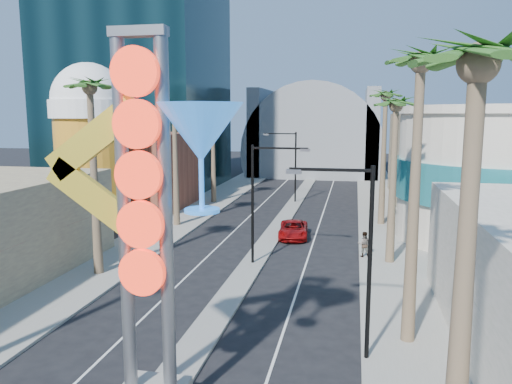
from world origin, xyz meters
name	(u,v)px	position (x,y,z in m)	size (l,w,h in m)	color
sidewalk_west	(190,214)	(-9.50, 35.00, 0.07)	(5.00, 100.00, 0.15)	gray
sidewalk_east	(386,222)	(9.50, 35.00, 0.07)	(5.00, 100.00, 0.15)	gray
median	(288,212)	(0.00, 38.00, 0.07)	(1.60, 84.00, 0.15)	gray
brick_filler_west	(140,171)	(-16.00, 38.00, 4.00)	(10.00, 10.00, 8.00)	brown
filler_east	(440,158)	(16.00, 48.00, 5.00)	(10.00, 20.00, 10.00)	#8C735A
beer_mug	(91,138)	(-17.00, 30.00, 7.84)	(7.00, 7.00, 14.50)	orange
turquoise_building	(505,175)	(18.00, 30.00, 5.25)	(16.60, 16.60, 10.60)	#BAB49D
canopy	(315,148)	(0.00, 72.00, 4.31)	(22.00, 16.00, 22.00)	slate
neon_sign	(168,200)	(0.82, 2.96, 7.31)	(6.53, 2.60, 12.55)	gray
streetlight_0	(261,193)	(0.55, 20.00, 4.88)	(3.79, 0.25, 8.00)	black
streetlight_1	(291,160)	(-0.55, 44.00, 4.88)	(3.79, 0.25, 8.00)	black
streetlight_2	(358,245)	(6.72, 8.00, 4.83)	(3.45, 0.25, 8.00)	black
palm_1	(90,99)	(-9.00, 16.00, 10.82)	(2.40, 2.40, 12.70)	brown
palm_2	(174,120)	(-9.00, 30.00, 9.48)	(2.40, 2.40, 11.20)	brown
palm_3	(213,119)	(-9.00, 42.00, 9.48)	(2.40, 2.40, 11.20)	brown
palm_4	(476,94)	(9.00, 0.00, 10.38)	(2.40, 2.40, 12.20)	brown
palm_5	(420,81)	(9.00, 10.00, 11.27)	(2.40, 2.40, 13.20)	brown
palm_6	(396,114)	(9.00, 22.00, 9.93)	(2.40, 2.40, 11.70)	brown
palm_7	(386,104)	(9.00, 34.00, 10.82)	(2.40, 2.40, 12.70)	brown
red_pickup	(293,229)	(1.77, 27.84, 0.68)	(2.26, 4.91, 1.36)	#A00C0D
pedestrian_b	(364,244)	(7.30, 22.84, 1.04)	(0.86, 0.67, 1.77)	gray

